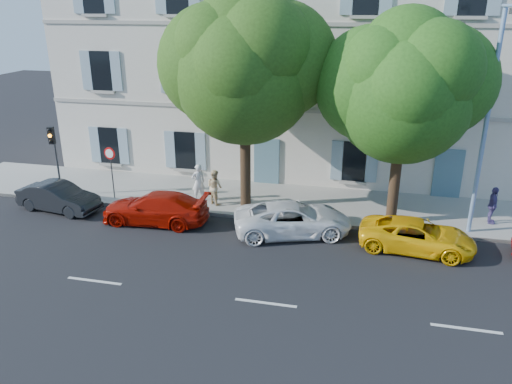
% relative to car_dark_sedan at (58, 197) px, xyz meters
% --- Properties ---
extents(ground, '(90.00, 90.00, 0.00)m').
position_rel_car_dark_sedan_xyz_m(ground, '(10.75, -1.29, -0.64)').
color(ground, black).
extents(sidewalk, '(36.00, 4.50, 0.15)m').
position_rel_car_dark_sedan_xyz_m(sidewalk, '(10.75, 3.16, -0.57)').
color(sidewalk, '#A09E96').
rests_on(sidewalk, ground).
extents(kerb, '(36.00, 0.16, 0.16)m').
position_rel_car_dark_sedan_xyz_m(kerb, '(10.75, 0.99, -0.56)').
color(kerb, '#9E998E').
rests_on(kerb, ground).
extents(building, '(28.00, 7.00, 12.00)m').
position_rel_car_dark_sedan_xyz_m(building, '(10.75, 8.91, 5.36)').
color(building, beige).
rests_on(building, ground).
extents(car_dark_sedan, '(4.06, 1.95, 1.28)m').
position_rel_car_dark_sedan_xyz_m(car_dark_sedan, '(0.00, 0.00, 0.00)').
color(car_dark_sedan, black).
rests_on(car_dark_sedan, ground).
extents(car_red_coupe, '(4.65, 2.01, 1.33)m').
position_rel_car_dark_sedan_xyz_m(car_red_coupe, '(4.83, -0.26, 0.03)').
color(car_red_coupe, '#A41004').
rests_on(car_red_coupe, ground).
extents(car_white_coupe, '(5.23, 3.58, 1.33)m').
position_rel_car_dark_sedan_xyz_m(car_white_coupe, '(10.78, -0.08, 0.02)').
color(car_white_coupe, white).
rests_on(car_white_coupe, ground).
extents(car_yellow_supercar, '(4.50, 2.43, 1.20)m').
position_rel_car_dark_sedan_xyz_m(car_yellow_supercar, '(15.63, -0.43, -0.04)').
color(car_yellow_supercar, yellow).
rests_on(car_yellow_supercar, ground).
extents(tree_left, '(6.01, 6.01, 9.31)m').
position_rel_car_dark_sedan_xyz_m(tree_left, '(8.27, 2.02, 5.50)').
color(tree_left, '#3A2819').
rests_on(tree_left, sidewalk).
extents(tree_right, '(5.47, 5.47, 8.43)m').
position_rel_car_dark_sedan_xyz_m(tree_right, '(14.74, 1.77, 4.91)').
color(tree_right, '#3A2819').
rests_on(tree_right, sidewalk).
extents(traffic_light, '(0.29, 0.38, 3.40)m').
position_rel_car_dark_sedan_xyz_m(traffic_light, '(-0.80, 1.30, 1.97)').
color(traffic_light, '#383A3D').
rests_on(traffic_light, sidewalk).
extents(road_sign, '(0.58, 0.11, 2.50)m').
position_rel_car_dark_sedan_xyz_m(road_sign, '(1.86, 1.66, 1.31)').
color(road_sign, '#383A3D').
rests_on(road_sign, sidewalk).
extents(street_lamp, '(0.34, 1.87, 8.73)m').
position_rel_car_dark_sedan_xyz_m(street_lamp, '(17.83, 1.29, 4.46)').
color(street_lamp, '#7293BF').
rests_on(street_lamp, sidewalk).
extents(pedestrian_a, '(0.77, 0.73, 1.77)m').
position_rel_car_dark_sedan_xyz_m(pedestrian_a, '(5.93, 2.27, 0.39)').
color(pedestrian_a, silver).
rests_on(pedestrian_a, sidewalk).
extents(pedestrian_b, '(1.01, 0.95, 1.64)m').
position_rel_car_dark_sedan_xyz_m(pedestrian_b, '(6.81, 2.02, 0.33)').
color(pedestrian_b, '#D5BA88').
rests_on(pedestrian_b, sidewalk).
extents(pedestrian_c, '(0.49, 0.98, 1.61)m').
position_rel_car_dark_sedan_xyz_m(pedestrian_c, '(18.85, 2.53, 0.32)').
color(pedestrian_c, '#4F437C').
rests_on(pedestrian_c, sidewalk).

